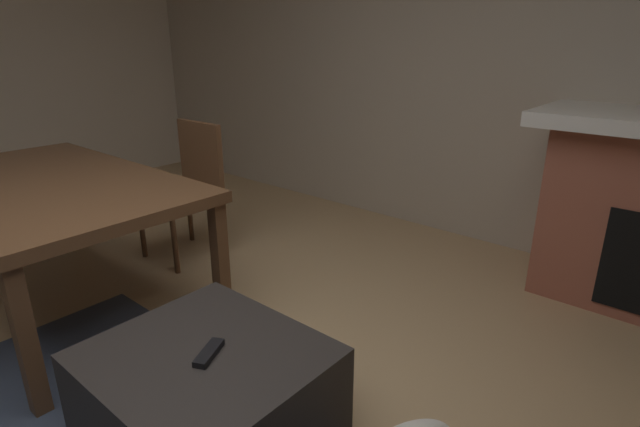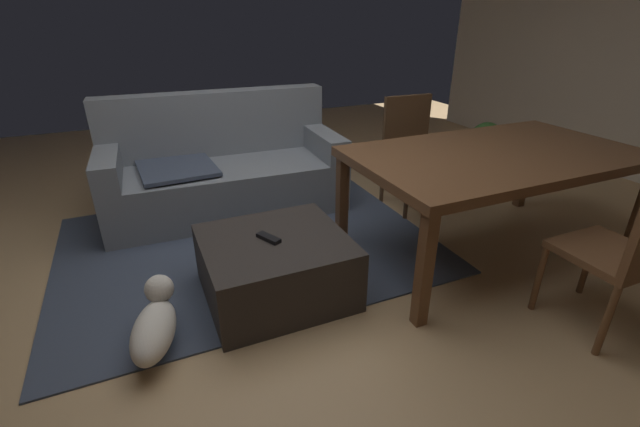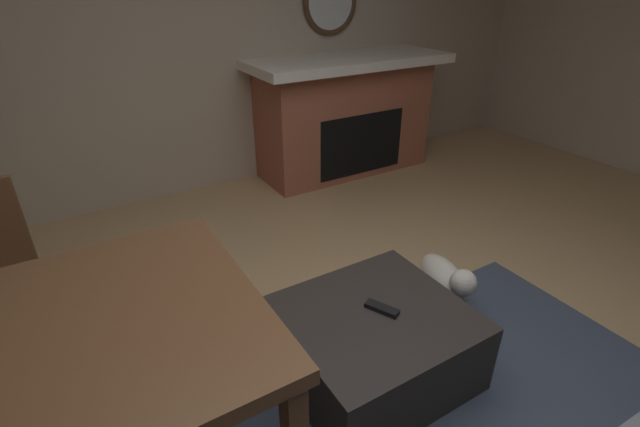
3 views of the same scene
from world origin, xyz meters
name	(u,v)px [view 2 (image 2 of 3)]	position (x,y,z in m)	size (l,w,h in m)	color
floor	(278,272)	(0.00, 0.00, 0.00)	(9.36, 9.36, 0.00)	tan
area_rug	(248,243)	(-0.08, 0.44, 0.01)	(2.60, 2.00, 0.01)	#3D475B
couch	(223,171)	(-0.07, 1.18, 0.34)	(1.95, 0.92, 0.96)	slate
ottoman_coffee_table	(276,267)	(-0.08, -0.22, 0.19)	(0.82, 0.76, 0.38)	#2D2826
tv_remote	(269,238)	(-0.11, -0.22, 0.39)	(0.05, 0.16, 0.02)	black
dining_table	(496,161)	(1.43, -0.32, 0.67)	(1.88, 1.08, 0.74)	brown
dining_chair_south	(632,246)	(1.43, -1.25, 0.52)	(0.44, 0.44, 0.93)	brown
dining_chair_north	(412,146)	(1.43, 0.62, 0.52)	(0.45, 0.45, 0.93)	#513823
potted_plant	(485,144)	(2.64, 0.99, 0.30)	(0.35, 0.35, 0.53)	brown
small_dog	(155,324)	(-0.78, -0.44, 0.17)	(0.32, 0.51, 0.28)	silver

